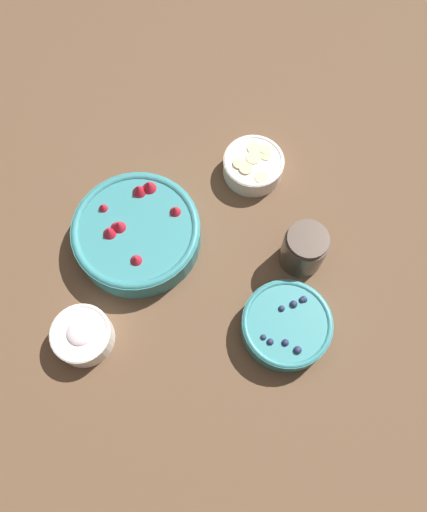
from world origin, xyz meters
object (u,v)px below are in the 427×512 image
at_px(bowl_strawberries, 137,232).
at_px(jar_chocolate, 304,250).
at_px(bowl_cream, 82,335).
at_px(bowl_bananas, 253,165).
at_px(bowl_blueberries, 286,325).

xyz_separation_m(bowl_strawberries, jar_chocolate, (-0.33, 0.07, 0.01)).
distance_m(bowl_strawberries, bowl_cream, 0.23).
height_order(bowl_bananas, bowl_cream, bowl_cream).
bearing_deg(bowl_bananas, bowl_cream, 43.69).
height_order(bowl_blueberries, bowl_bananas, bowl_blueberries).
xyz_separation_m(bowl_cream, jar_chocolate, (-0.44, -0.14, 0.02)).
relative_size(bowl_bananas, bowl_cream, 1.15).
xyz_separation_m(bowl_bananas, bowl_cream, (0.37, 0.35, 0.00)).
bearing_deg(jar_chocolate, bowl_blueberries, 70.33).
xyz_separation_m(bowl_blueberries, bowl_cream, (0.39, -0.01, 0.00)).
bearing_deg(jar_chocolate, bowl_bananas, -70.59).
bearing_deg(bowl_strawberries, bowl_blueberries, 142.44).
xyz_separation_m(bowl_strawberries, bowl_bananas, (-0.26, -0.15, -0.01)).
bearing_deg(bowl_blueberries, bowl_strawberries, -37.56).
distance_m(bowl_blueberries, bowl_cream, 0.39).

